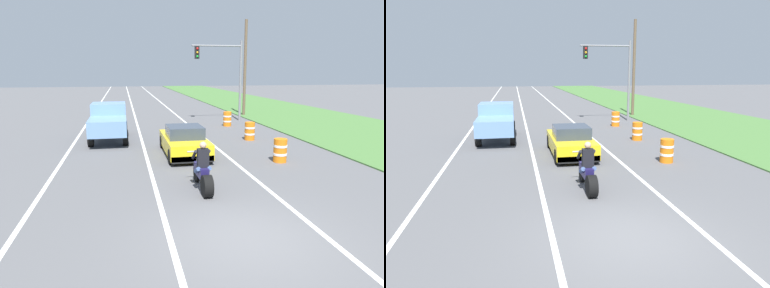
% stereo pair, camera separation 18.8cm
% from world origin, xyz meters
% --- Properties ---
extents(ground_plane, '(160.00, 160.00, 0.00)m').
position_xyz_m(ground_plane, '(0.00, 0.00, 0.00)').
color(ground_plane, '#565659').
extents(lane_stripe_left_solid, '(0.14, 120.00, 0.01)m').
position_xyz_m(lane_stripe_left_solid, '(-5.40, 20.00, 0.00)').
color(lane_stripe_left_solid, white).
rests_on(lane_stripe_left_solid, ground).
extents(lane_stripe_right_solid, '(0.14, 120.00, 0.01)m').
position_xyz_m(lane_stripe_right_solid, '(1.80, 20.00, 0.00)').
color(lane_stripe_right_solid, white).
rests_on(lane_stripe_right_solid, ground).
extents(lane_stripe_centre_dashed, '(0.14, 120.00, 0.01)m').
position_xyz_m(lane_stripe_centre_dashed, '(-1.80, 20.00, 0.00)').
color(lane_stripe_centre_dashed, white).
rests_on(lane_stripe_centre_dashed, ground).
extents(grass_verge_right, '(10.00, 120.00, 0.06)m').
position_xyz_m(grass_verge_right, '(11.92, 20.00, 0.03)').
color(grass_verge_right, '#477538').
rests_on(grass_verge_right, ground).
extents(motorcycle_with_rider, '(0.70, 2.21, 1.62)m').
position_xyz_m(motorcycle_with_rider, '(-0.32, 3.37, 0.59)').
color(motorcycle_with_rider, black).
rests_on(motorcycle_with_rider, ground).
extents(sports_car_yellow, '(1.84, 4.30, 1.37)m').
position_xyz_m(sports_car_yellow, '(-0.06, 8.33, 0.63)').
color(sports_car_yellow, yellow).
rests_on(sports_car_yellow, ground).
extents(pickup_truck_left_lane_light_blue, '(2.02, 4.80, 1.98)m').
position_xyz_m(pickup_truck_left_lane_light_blue, '(-3.56, 12.62, 1.11)').
color(pickup_truck_left_lane_light_blue, '#6B93C6').
rests_on(pickup_truck_left_lane_light_blue, ground).
extents(traffic_light_mast_near, '(3.88, 0.34, 6.00)m').
position_xyz_m(traffic_light_mast_near, '(4.97, 18.72, 3.95)').
color(traffic_light_mast_near, gray).
rests_on(traffic_light_mast_near, ground).
extents(utility_pole_roadside, '(0.24, 0.24, 7.93)m').
position_xyz_m(utility_pole_roadside, '(7.47, 21.58, 3.97)').
color(utility_pole_roadside, brown).
rests_on(utility_pole_roadside, ground).
extents(construction_barrel_nearest, '(0.58, 0.58, 1.00)m').
position_xyz_m(construction_barrel_nearest, '(3.71, 6.29, 0.50)').
color(construction_barrel_nearest, orange).
rests_on(construction_barrel_nearest, ground).
extents(construction_barrel_mid, '(0.58, 0.58, 1.00)m').
position_xyz_m(construction_barrel_mid, '(4.14, 11.11, 0.50)').
color(construction_barrel_mid, orange).
rests_on(construction_barrel_mid, ground).
extents(construction_barrel_far, '(0.58, 0.58, 1.00)m').
position_xyz_m(construction_barrel_far, '(4.36, 16.16, 0.50)').
color(construction_barrel_far, orange).
rests_on(construction_barrel_far, ground).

